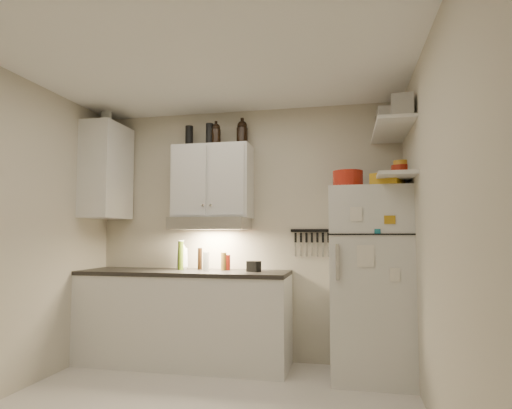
# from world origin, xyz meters

# --- Properties ---
(ceiling) EXTENTS (3.20, 3.00, 0.02)m
(ceiling) POSITION_xyz_m (0.00, 0.00, 2.61)
(ceiling) COLOR white
(ceiling) RESTS_ON ground
(back_wall) EXTENTS (3.20, 0.02, 2.60)m
(back_wall) POSITION_xyz_m (0.00, 1.51, 1.30)
(back_wall) COLOR beige
(back_wall) RESTS_ON ground
(left_wall) EXTENTS (0.02, 3.00, 2.60)m
(left_wall) POSITION_xyz_m (-1.61, 0.00, 1.30)
(left_wall) COLOR beige
(left_wall) RESTS_ON ground
(right_wall) EXTENTS (0.02, 3.00, 2.60)m
(right_wall) POSITION_xyz_m (1.61, 0.00, 1.30)
(right_wall) COLOR beige
(right_wall) RESTS_ON ground
(base_cabinet) EXTENTS (2.10, 0.60, 0.88)m
(base_cabinet) POSITION_xyz_m (-0.55, 1.20, 0.44)
(base_cabinet) COLOR silver
(base_cabinet) RESTS_ON floor
(countertop) EXTENTS (2.10, 0.62, 0.04)m
(countertop) POSITION_xyz_m (-0.55, 1.20, 0.90)
(countertop) COLOR black
(countertop) RESTS_ON base_cabinet
(upper_cabinet) EXTENTS (0.80, 0.33, 0.75)m
(upper_cabinet) POSITION_xyz_m (-0.30, 1.33, 1.83)
(upper_cabinet) COLOR silver
(upper_cabinet) RESTS_ON back_wall
(side_cabinet) EXTENTS (0.33, 0.55, 1.00)m
(side_cabinet) POSITION_xyz_m (-1.44, 1.20, 1.95)
(side_cabinet) COLOR silver
(side_cabinet) RESTS_ON left_wall
(range_hood) EXTENTS (0.76, 0.46, 0.12)m
(range_hood) POSITION_xyz_m (-0.30, 1.27, 1.39)
(range_hood) COLOR silver
(range_hood) RESTS_ON back_wall
(fridge) EXTENTS (0.70, 0.68, 1.70)m
(fridge) POSITION_xyz_m (1.25, 1.16, 0.85)
(fridge) COLOR silver
(fridge) RESTS_ON floor
(shelf_hi) EXTENTS (0.30, 0.95, 0.03)m
(shelf_hi) POSITION_xyz_m (1.45, 1.02, 2.20)
(shelf_hi) COLOR silver
(shelf_hi) RESTS_ON right_wall
(shelf_lo) EXTENTS (0.30, 0.95, 0.03)m
(shelf_lo) POSITION_xyz_m (1.45, 1.02, 1.76)
(shelf_lo) COLOR silver
(shelf_lo) RESTS_ON right_wall
(knife_strip) EXTENTS (0.42, 0.02, 0.03)m
(knife_strip) POSITION_xyz_m (0.70, 1.49, 1.32)
(knife_strip) COLOR black
(knife_strip) RESTS_ON back_wall
(dutch_oven) EXTENTS (0.30, 0.30, 0.16)m
(dutch_oven) POSITION_xyz_m (1.07, 1.10, 1.78)
(dutch_oven) COLOR #AD2314
(dutch_oven) RESTS_ON fridge
(book_stack) EXTENTS (0.31, 0.34, 0.09)m
(book_stack) POSITION_xyz_m (1.40, 0.94, 1.75)
(book_stack) COLOR #B58416
(book_stack) RESTS_ON fridge
(spice_jar) EXTENTS (0.07, 0.07, 0.10)m
(spice_jar) POSITION_xyz_m (1.30, 1.09, 1.75)
(spice_jar) COLOR silver
(spice_jar) RESTS_ON fridge
(stock_pot) EXTENTS (0.32, 0.32, 0.21)m
(stock_pot) POSITION_xyz_m (1.48, 1.38, 2.32)
(stock_pot) COLOR silver
(stock_pot) RESTS_ON shelf_hi
(tin_a) EXTENTS (0.19, 0.18, 0.19)m
(tin_a) POSITION_xyz_m (1.43, 1.03, 2.31)
(tin_a) COLOR #AAAAAD
(tin_a) RESTS_ON shelf_hi
(tin_b) EXTENTS (0.18, 0.18, 0.17)m
(tin_b) POSITION_xyz_m (1.50, 0.63, 2.30)
(tin_b) COLOR #AAAAAD
(tin_b) RESTS_ON shelf_hi
(bowl_teal) EXTENTS (0.22, 0.22, 0.09)m
(bowl_teal) POSITION_xyz_m (1.50, 1.28, 1.82)
(bowl_teal) COLOR #16667B
(bowl_teal) RESTS_ON shelf_lo
(bowl_orange) EXTENTS (0.18, 0.18, 0.05)m
(bowl_orange) POSITION_xyz_m (1.55, 1.25, 1.89)
(bowl_orange) COLOR red
(bowl_orange) RESTS_ON bowl_teal
(bowl_yellow) EXTENTS (0.14, 0.14, 0.04)m
(bowl_yellow) POSITION_xyz_m (1.55, 1.25, 1.94)
(bowl_yellow) COLOR gold
(bowl_yellow) RESTS_ON bowl_orange
(plates) EXTENTS (0.28, 0.28, 0.06)m
(plates) POSITION_xyz_m (1.49, 1.05, 1.80)
(plates) COLOR #16667B
(plates) RESTS_ON shelf_lo
(growler_a) EXTENTS (0.13, 0.13, 0.23)m
(growler_a) POSITION_xyz_m (-0.26, 1.30, 2.32)
(growler_a) COLOR black
(growler_a) RESTS_ON upper_cabinet
(growler_b) EXTENTS (0.15, 0.15, 0.28)m
(growler_b) POSITION_xyz_m (-0.01, 1.41, 2.34)
(growler_b) COLOR black
(growler_b) RESTS_ON upper_cabinet
(thermos_a) EXTENTS (0.09, 0.09, 0.23)m
(thermos_a) POSITION_xyz_m (-0.32, 1.29, 2.31)
(thermos_a) COLOR black
(thermos_a) RESTS_ON upper_cabinet
(thermos_b) EXTENTS (0.09, 0.09, 0.24)m
(thermos_b) POSITION_xyz_m (-0.58, 1.37, 2.32)
(thermos_b) COLOR black
(thermos_b) RESTS_ON upper_cabinet
(side_jar) EXTENTS (0.12, 0.12, 0.16)m
(side_jar) POSITION_xyz_m (-1.47, 1.22, 2.53)
(side_jar) COLOR silver
(side_jar) RESTS_ON side_cabinet
(soap_bottle) EXTENTS (0.17, 0.17, 0.34)m
(soap_bottle) POSITION_xyz_m (-0.63, 1.35, 1.09)
(soap_bottle) COLOR silver
(soap_bottle) RESTS_ON countertop
(pepper_mill) EXTENTS (0.06, 0.06, 0.18)m
(pepper_mill) POSITION_xyz_m (-0.17, 1.31, 1.01)
(pepper_mill) COLOR brown
(pepper_mill) RESTS_ON countertop
(oil_bottle) EXTENTS (0.07, 0.07, 0.29)m
(oil_bottle) POSITION_xyz_m (-0.62, 1.28, 1.07)
(oil_bottle) COLOR #466018
(oil_bottle) RESTS_ON countertop
(vinegar_bottle) EXTENTS (0.06, 0.06, 0.22)m
(vinegar_bottle) POSITION_xyz_m (-0.44, 1.34, 1.03)
(vinegar_bottle) COLOR black
(vinegar_bottle) RESTS_ON countertop
(clear_bottle) EXTENTS (0.07, 0.07, 0.18)m
(clear_bottle) POSITION_xyz_m (-0.34, 1.24, 1.01)
(clear_bottle) COLOR silver
(clear_bottle) RESTS_ON countertop
(red_jar) EXTENTS (0.10, 0.10, 0.15)m
(red_jar) POSITION_xyz_m (-0.15, 1.35, 1.00)
(red_jar) COLOR #AD2314
(red_jar) RESTS_ON countertop
(caddy) EXTENTS (0.14, 0.13, 0.10)m
(caddy) POSITION_xyz_m (0.16, 1.21, 0.97)
(caddy) COLOR black
(caddy) RESTS_ON countertop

